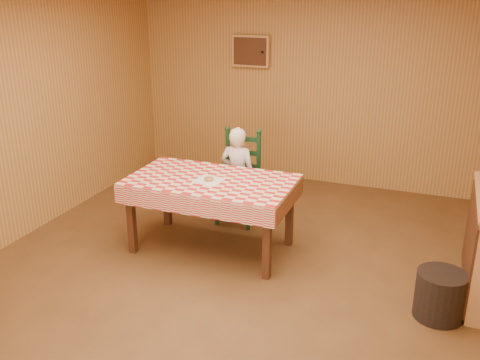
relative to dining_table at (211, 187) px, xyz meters
name	(u,v)px	position (x,y,z in m)	size (l,w,h in m)	color
ground	(232,284)	(0.46, -0.58, -0.69)	(6.00, 6.00, 0.00)	brown
cabin_walls	(253,76)	(0.46, -0.05, 1.14)	(5.10, 6.05, 2.65)	#BE8944
dining_table	(211,187)	(0.00, 0.00, 0.00)	(1.66, 0.96, 0.77)	#4C2814
ladder_chair	(239,179)	(0.00, 0.79, -0.18)	(0.44, 0.40, 1.08)	#103218
seated_child	(238,176)	(0.00, 0.73, -0.13)	(0.41, 0.27, 1.12)	white
napkin	(209,180)	(0.00, -0.05, 0.08)	(0.26, 0.26, 0.00)	white
donut	(209,179)	(0.00, -0.05, 0.10)	(0.10, 0.10, 0.03)	#B97842
storage_bin	(440,295)	(2.24, -0.44, -0.49)	(0.40, 0.40, 0.40)	black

